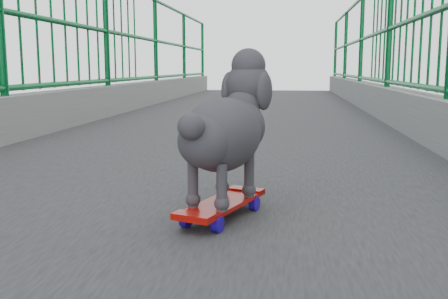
% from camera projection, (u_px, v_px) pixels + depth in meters
% --- Properties ---
extents(skateboard, '(0.26, 0.44, 0.06)m').
position_uv_depth(skateboard, '(222.00, 206.00, 1.70)').
color(skateboard, red).
rests_on(skateboard, footbridge).
extents(poodle, '(0.33, 0.51, 0.45)m').
position_uv_depth(poodle, '(226.00, 127.00, 1.69)').
color(poodle, '#2D2B30').
rests_on(poodle, skateboard).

